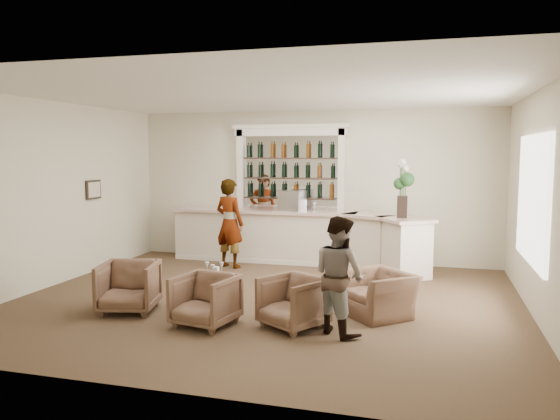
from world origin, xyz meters
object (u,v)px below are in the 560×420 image
Objects in this scene: armchair_left at (129,287)px; guest at (339,275)px; espresso_machine at (292,201)px; armchair_far at (377,294)px; cocktail_table at (214,292)px; armchair_center at (205,300)px; armchair_right at (293,302)px; bar_counter at (300,238)px; sommelier at (230,223)px; flower_vase at (403,185)px.

guest is at bearing -16.09° from armchair_left.
armchair_far is at bearing -44.56° from espresso_machine.
espresso_machine is (0.31, 3.65, 1.11)m from cocktail_table.
cocktail_table is 0.81× the size of armchair_center.
armchair_left is at bearing -149.45° from armchair_right.
bar_counter reaches higher than armchair_right.
flower_vase is (3.49, 0.14, 0.84)m from sommelier.
armchair_left is (-0.32, -3.42, -0.55)m from sommelier.
guest is 1.41× the size of flower_vase.
flower_vase reaches higher than armchair_right.
flower_vase reaches higher than armchair_center.
bar_counter is 4.44m from armchair_center.
bar_counter is at bearing 82.38° from cocktail_table.
armchair_center is at bearing 124.57° from sommelier.
armchair_right is (2.57, -0.07, -0.02)m from armchair_left.
armchair_right is (0.92, -4.20, -0.22)m from bar_counter.
flower_vase is (2.64, 3.06, 1.52)m from cocktail_table.
flower_vase is (2.33, -0.59, 0.41)m from espresso_machine.
bar_counter is 1.55m from sommelier.
flower_vase is at bearing 29.42° from armchair_left.
espresso_machine is (1.47, 4.15, 0.98)m from armchair_left.
cocktail_table is 0.57× the size of flower_vase.
guest is at bearing -70.02° from bar_counter.
armchair_far is at bearing -74.91° from guest.
armchair_center reaches higher than cocktail_table.
bar_counter is at bearing 97.66° from armchair_center.
guest is 4.66m from espresso_machine.
flower_vase reaches higher than cocktail_table.
armchair_far is 4.10m from espresso_machine.
espresso_machine is (-0.18, 0.02, 0.78)m from bar_counter.
flower_vase is (2.15, -0.57, 1.19)m from bar_counter.
bar_counter is 7.34× the size of armchair_right.
armchair_right is at bearing -108.84° from flower_vase.
flower_vase is at bearing 69.04° from armchair_center.
armchair_far is (1.96, -3.32, -0.25)m from bar_counter.
espresso_machine is at bearing 99.95° from armchair_center.
sommelier is at bearing -152.21° from bar_counter.
flower_vase is at bearing 133.05° from armchair_far.
bar_counter is 3.09× the size of sommelier.
armchair_far is at bearing 160.37° from sommelier.
sommelier is 4.58m from guest.
armchair_left is at bearing -120.33° from armchair_far.
armchair_center is 0.71× the size of flower_vase.
armchair_right is 4.09m from flower_vase.
espresso_machine reaches higher than armchair_right.
guest is 1.58× the size of armchair_far.
armchair_center is at bearing -136.92° from armchair_right.
guest is 1.88m from armchair_center.
bar_counter is at bearing -31.32° from guest.
cocktail_table is 0.64× the size of armchair_far.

